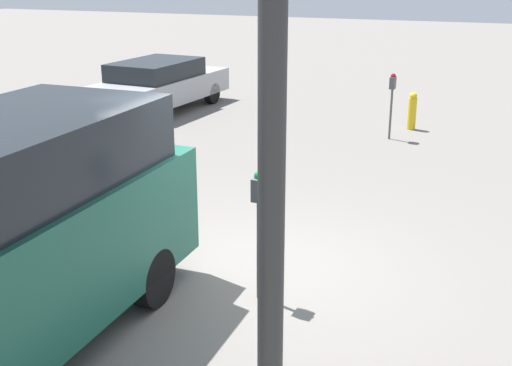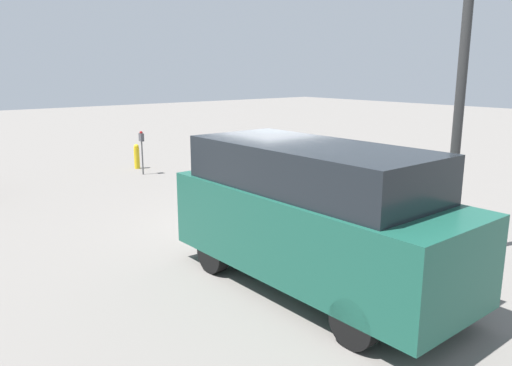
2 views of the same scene
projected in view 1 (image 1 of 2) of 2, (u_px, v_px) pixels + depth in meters
ground_plane at (249, 272)px, 8.08m from camera, size 80.00×80.00×0.00m
parking_meter_near at (259, 206)px, 7.10m from camera, size 0.21×0.12×1.54m
parking_meter_far at (392, 91)px, 13.93m from camera, size 0.21×0.12×1.46m
lamp_post at (271, 250)px, 4.07m from camera, size 0.44×0.44×5.69m
car_distant at (160, 84)px, 16.84m from camera, size 4.48×2.02×1.34m
fire_hydrant at (412, 111)px, 14.98m from camera, size 0.19×0.19×0.88m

